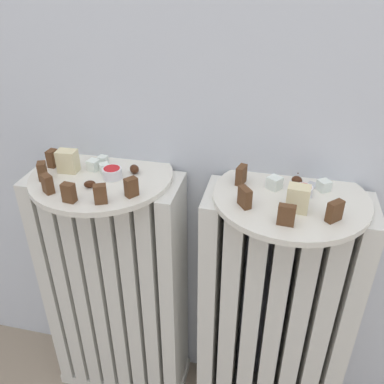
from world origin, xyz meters
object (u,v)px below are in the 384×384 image
at_px(plate_left, 102,176).
at_px(radiator_right, 273,319).
at_px(fork, 306,191).
at_px(jam_bowl_left, 112,172).
at_px(plate_right, 290,197).
at_px(radiator_left, 117,293).
at_px(jam_bowl_right, 303,190).

bearing_deg(plate_left, radiator_right, 0.00).
bearing_deg(fork, jam_bowl_left, -175.46).
bearing_deg(plate_right, jam_bowl_left, -178.18).
height_order(radiator_right, fork, fork).
distance_m(plate_right, fork, 0.04).
height_order(radiator_left, jam_bowl_right, jam_bowl_right).
xyz_separation_m(radiator_right, jam_bowl_left, (-0.37, -0.01, 0.37)).
height_order(radiator_right, jam_bowl_right, jam_bowl_right).
bearing_deg(jam_bowl_left, plate_right, 1.82).
bearing_deg(radiator_right, jam_bowl_right, 11.95).
height_order(radiator_left, jam_bowl_left, jam_bowl_left).
relative_size(radiator_left, fork, 6.86).
bearing_deg(radiator_left, radiator_right, 0.00).
distance_m(radiator_left, jam_bowl_left, 0.37).
bearing_deg(jam_bowl_left, plate_left, 158.62).
height_order(plate_left, plate_right, same).
relative_size(radiator_left, jam_bowl_right, 18.04).
bearing_deg(jam_bowl_right, radiator_left, -179.35).
relative_size(radiator_left, radiator_right, 1.00).
relative_size(jam_bowl_right, fork, 0.38).
xyz_separation_m(radiator_right, jam_bowl_right, (0.02, 0.00, 0.36)).
bearing_deg(radiator_right, plate_right, -90.00).
height_order(radiator_left, fork, fork).
bearing_deg(jam_bowl_right, jam_bowl_left, -177.59).
xyz_separation_m(radiator_right, plate_right, (0.00, -0.00, 0.35)).
bearing_deg(fork, plate_right, -145.98).
xyz_separation_m(radiator_left, jam_bowl_right, (0.43, 0.00, 0.36)).
xyz_separation_m(plate_left, jam_bowl_left, (0.03, -0.01, 0.02)).
distance_m(radiator_left, plate_right, 0.53).
bearing_deg(jam_bowl_left, jam_bowl_right, 2.41).
bearing_deg(radiator_right, jam_bowl_left, -178.18).
bearing_deg(radiator_left, plate_right, 0.00).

